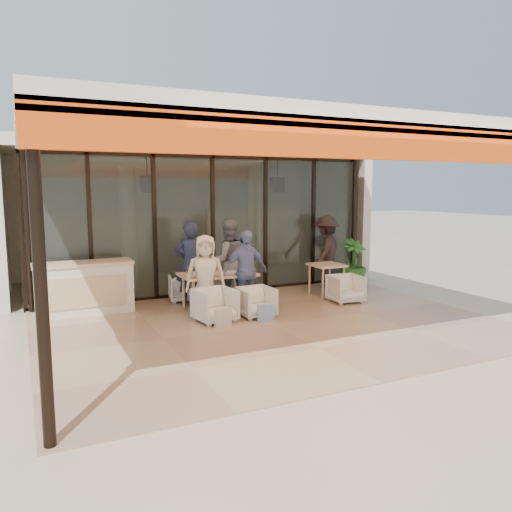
{
  "coord_description": "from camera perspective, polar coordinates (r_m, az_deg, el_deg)",
  "views": [
    {
      "loc": [
        -4.03,
        -7.75,
        2.46
      ],
      "look_at": [
        0.1,
        0.9,
        1.15
      ],
      "focal_mm": 35.0,
      "sensor_mm": 36.0,
      "label": 1
    }
  ],
  "objects": [
    {
      "name": "standing_woman",
      "position": [
        12.41,
        8.04,
        0.48
      ],
      "size": [
        1.32,
        1.25,
        1.8
      ],
      "primitive_type": "imported",
      "rotation": [
        0.0,
        0.0,
        3.83
      ],
      "color": "black",
      "rests_on": "ground"
    },
    {
      "name": "diner_grey",
      "position": [
        10.71,
        -3.21,
        -0.56
      ],
      "size": [
        0.93,
        0.75,
        1.81
      ],
      "primitive_type": "imported",
      "rotation": [
        0.0,
        0.0,
        3.07
      ],
      "color": "#5D5D62",
      "rests_on": "ground"
    },
    {
      "name": "diner_periwinkle",
      "position": [
        9.91,
        -1.23,
        -1.74
      ],
      "size": [
        0.99,
        0.48,
        1.64
      ],
      "primitive_type": "imported",
      "rotation": [
        0.0,
        0.0,
        0.08
      ],
      "color": "#6879AD",
      "rests_on": "ground"
    },
    {
      "name": "side_chair",
      "position": [
        10.92,
        10.22,
        -3.56
      ],
      "size": [
        0.7,
        0.66,
        0.67
      ],
      "primitive_type": "imported",
      "rotation": [
        0.0,
        0.0,
        -0.09
      ],
      "color": "white",
      "rests_on": "ground"
    },
    {
      "name": "side_table",
      "position": [
        11.47,
        8.08,
        -1.43
      ],
      "size": [
        0.7,
        0.7,
        0.74
      ],
      "color": "#DFB488",
      "rests_on": "ground"
    },
    {
      "name": "chair_far_right",
      "position": [
        11.27,
        -4.15,
        -3.23
      ],
      "size": [
        0.68,
        0.65,
        0.62
      ],
      "primitive_type": "imported",
      "rotation": [
        0.0,
        0.0,
        2.99
      ],
      "color": "white",
      "rests_on": "ground"
    },
    {
      "name": "diner_cream",
      "position": [
        9.6,
        -5.8,
        -2.27
      ],
      "size": [
        0.88,
        0.69,
        1.58
      ],
      "primitive_type": "imported",
      "rotation": [
        0.0,
        0.0,
        -0.26
      ],
      "color": "beige",
      "rests_on": "ground"
    },
    {
      "name": "host_counter",
      "position": [
        10.29,
        -19.03,
        -3.45
      ],
      "size": [
        1.85,
        0.65,
        1.04
      ],
      "color": "silver",
      "rests_on": "ground"
    },
    {
      "name": "interior_block",
      "position": [
        13.68,
        -8.41,
        6.74
      ],
      "size": [
        9.05,
        3.62,
        3.52
      ],
      "color": "silver",
      "rests_on": "ground"
    },
    {
      "name": "chair_near_right",
      "position": [
        9.56,
        0.02,
        -5.13
      ],
      "size": [
        0.64,
        0.6,
        0.65
      ],
      "primitive_type": "imported",
      "rotation": [
        0.0,
        0.0,
        0.02
      ],
      "color": "white",
      "rests_on": "ground"
    },
    {
      "name": "chair_near_left",
      "position": [
        9.23,
        -4.71,
        -5.46
      ],
      "size": [
        0.77,
        0.73,
        0.7
      ],
      "primitive_type": "imported",
      "rotation": [
        0.0,
        0.0,
        0.15
      ],
      "color": "white",
      "rests_on": "ground"
    },
    {
      "name": "chair_far_left",
      "position": [
        10.99,
        -8.24,
        -3.52
      ],
      "size": [
        0.72,
        0.68,
        0.64
      ],
      "primitive_type": "imported",
      "rotation": [
        0.0,
        0.0,
        2.96
      ],
      "color": "white",
      "rests_on": "ground"
    },
    {
      "name": "potted_palm",
      "position": [
        12.7,
        11.02,
        -0.73
      ],
      "size": [
        0.8,
        0.8,
        1.22
      ],
      "primitive_type": "imported",
      "rotation": [
        0.0,
        0.0,
        0.2
      ],
      "color": "#1E5919",
      "rests_on": "ground"
    },
    {
      "name": "dining_table",
      "position": [
        10.18,
        -4.48,
        -2.27
      ],
      "size": [
        1.5,
        0.9,
        0.93
      ],
      "color": "#DFB488",
      "rests_on": "ground"
    },
    {
      "name": "glass_storefront",
      "position": [
        11.51,
        -4.97,
        3.47
      ],
      "size": [
        8.08,
        0.1,
        3.2
      ],
      "color": "#9EADA3",
      "rests_on": "ground"
    },
    {
      "name": "tote_bag_cream",
      "position": [
        8.91,
        -3.77,
        -7.13
      ],
      "size": [
        0.3,
        0.1,
        0.34
      ],
      "primitive_type": "cube",
      "color": "silver",
      "rests_on": "ground"
    },
    {
      "name": "ground",
      "position": [
        9.08,
        1.9,
        -7.95
      ],
      "size": [
        70.0,
        70.0,
        0.0
      ],
      "primitive_type": "plane",
      "color": "#C6B293",
      "rests_on": "ground"
    },
    {
      "name": "tote_bag_blue",
      "position": [
        9.25,
        1.1,
        -6.56
      ],
      "size": [
        0.3,
        0.1,
        0.34
      ],
      "primitive_type": "cube",
      "color": "#99BFD8",
      "rests_on": "ground"
    },
    {
      "name": "terrace_structure",
      "position": [
        8.54,
        2.84,
        13.08
      ],
      "size": [
        8.0,
        6.0,
        3.4
      ],
      "color": "silver",
      "rests_on": "ground"
    },
    {
      "name": "diner_navy",
      "position": [
        10.43,
        -7.48,
        -0.96
      ],
      "size": [
        0.74,
        0.6,
        1.78
      ],
      "primitive_type": "imported",
      "rotation": [
        0.0,
        0.0,
        2.84
      ],
      "color": "#171A33",
      "rests_on": "ground"
    },
    {
      "name": "terrace_floor",
      "position": [
        9.07,
        1.9,
        -7.92
      ],
      "size": [
        8.0,
        6.0,
        0.01
      ],
      "primitive_type": "cube",
      "color": "tan",
      "rests_on": "ground"
    }
  ]
}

